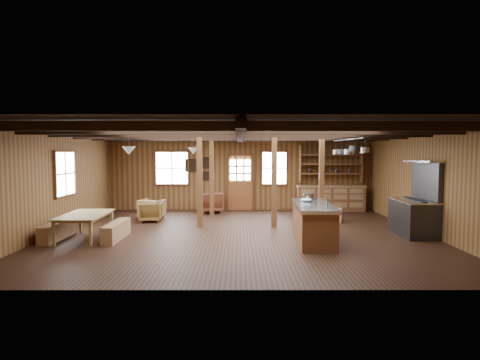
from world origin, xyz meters
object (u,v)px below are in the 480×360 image
(kitchen_island, at_px, (313,222))
(armchair_c, at_px, (152,209))
(commercial_range, at_px, (415,211))
(armchair_b, at_px, (211,202))
(dining_table, at_px, (87,227))
(armchair_a, at_px, (151,212))

(kitchen_island, xyz_separation_m, armchair_c, (-4.73, 3.37, -0.15))
(kitchen_island, xyz_separation_m, commercial_range, (2.85, 0.75, 0.16))
(kitchen_island, bearing_deg, armchair_b, 123.70)
(armchair_b, bearing_deg, dining_table, 44.09)
(commercial_range, bearing_deg, dining_table, -176.64)
(armchair_a, relative_size, armchair_c, 0.94)
(kitchen_island, height_order, commercial_range, commercial_range)
(dining_table, relative_size, armchair_a, 2.69)
(commercial_range, distance_m, armchair_c, 8.02)
(commercial_range, distance_m, armchair_b, 7.02)
(dining_table, distance_m, armchair_b, 5.35)
(kitchen_island, height_order, armchair_c, kitchen_island)
(armchair_b, distance_m, armchair_c, 2.34)
(kitchen_island, bearing_deg, commercial_range, 17.59)
(kitchen_island, height_order, dining_table, kitchen_island)
(armchair_a, distance_m, armchair_b, 2.63)
(commercial_range, distance_m, armchair_a, 7.80)
(armchair_b, height_order, armchair_c, armchair_b)
(commercial_range, relative_size, dining_table, 1.08)
(armchair_a, relative_size, armchair_b, 0.84)
(commercial_range, bearing_deg, armchair_c, 160.94)
(kitchen_island, bearing_deg, armchair_c, 147.28)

